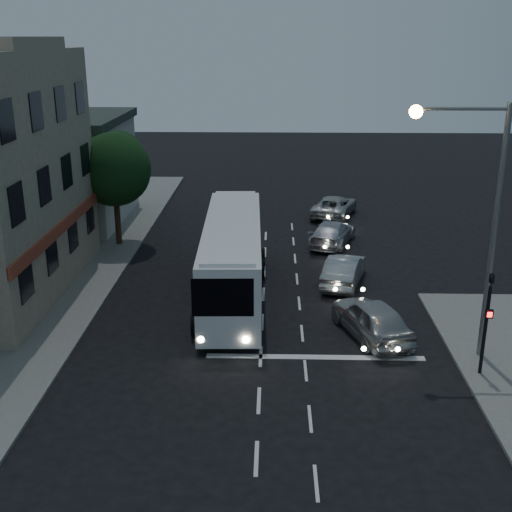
{
  "coord_description": "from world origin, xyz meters",
  "views": [
    {
      "loc": [
        0.39,
        -19.04,
        11.13
      ],
      "look_at": [
        -0.3,
        6.96,
        2.2
      ],
      "focal_mm": 45.0,
      "sensor_mm": 36.0,
      "label": 1
    }
  ],
  "objects_px": {
    "car_sedan_c": "(334,206)",
    "streetlight": "(478,205)",
    "car_sedan_a": "(344,270)",
    "tour_bus": "(233,256)",
    "car_suv": "(371,318)",
    "street_tree": "(114,166)",
    "car_sedan_b": "(332,233)",
    "traffic_signal_main": "(488,312)"
  },
  "relations": [
    {
      "from": "car_sedan_c",
      "to": "streetlight",
      "type": "relative_size",
      "value": 0.54
    },
    {
      "from": "car_sedan_a",
      "to": "car_sedan_c",
      "type": "distance_m",
      "value": 12.17
    },
    {
      "from": "tour_bus",
      "to": "car_sedan_a",
      "type": "relative_size",
      "value": 2.74
    },
    {
      "from": "car_suv",
      "to": "streetlight",
      "type": "xyz_separation_m",
      "value": [
        3.08,
        -1.6,
        4.97
      ]
    },
    {
      "from": "streetlight",
      "to": "street_tree",
      "type": "bearing_deg",
      "value": 140.49
    },
    {
      "from": "car_sedan_a",
      "to": "car_sedan_b",
      "type": "xyz_separation_m",
      "value": [
        -0.02,
        6.15,
        -0.03
      ]
    },
    {
      "from": "car_sedan_b",
      "to": "streetlight",
      "type": "xyz_separation_m",
      "value": [
        3.59,
        -13.32,
        5.06
      ]
    },
    {
      "from": "street_tree",
      "to": "traffic_signal_main",
      "type": "bearing_deg",
      "value": -42.03
    },
    {
      "from": "streetlight",
      "to": "car_sedan_a",
      "type": "bearing_deg",
      "value": 116.5
    },
    {
      "from": "tour_bus",
      "to": "street_tree",
      "type": "relative_size",
      "value": 1.88
    },
    {
      "from": "car_sedan_a",
      "to": "car_sedan_c",
      "type": "relative_size",
      "value": 0.88
    },
    {
      "from": "streetlight",
      "to": "street_tree",
      "type": "relative_size",
      "value": 1.45
    },
    {
      "from": "car_sedan_a",
      "to": "street_tree",
      "type": "xyz_separation_m",
      "value": [
        -11.98,
        5.66,
        3.8
      ]
    },
    {
      "from": "traffic_signal_main",
      "to": "car_sedan_b",
      "type": "bearing_deg",
      "value": 104.62
    },
    {
      "from": "car_sedan_a",
      "to": "car_sedan_c",
      "type": "xyz_separation_m",
      "value": [
        0.62,
        12.15,
        -0.03
      ]
    },
    {
      "from": "car_sedan_a",
      "to": "streetlight",
      "type": "relative_size",
      "value": 0.47
    },
    {
      "from": "car_sedan_b",
      "to": "car_sedan_c",
      "type": "distance_m",
      "value": 6.04
    },
    {
      "from": "tour_bus",
      "to": "car_suv",
      "type": "bearing_deg",
      "value": -36.5
    },
    {
      "from": "tour_bus",
      "to": "car_suv",
      "type": "xyz_separation_m",
      "value": [
        5.62,
        -3.9,
        -1.16
      ]
    },
    {
      "from": "car_sedan_a",
      "to": "street_tree",
      "type": "bearing_deg",
      "value": -9.46
    },
    {
      "from": "car_sedan_a",
      "to": "car_suv",
      "type": "bearing_deg",
      "value": 110.9
    },
    {
      "from": "car_sedan_a",
      "to": "streetlight",
      "type": "distance_m",
      "value": 9.46
    },
    {
      "from": "tour_bus",
      "to": "car_sedan_b",
      "type": "xyz_separation_m",
      "value": [
        5.11,
        7.82,
        -1.25
      ]
    },
    {
      "from": "car_suv",
      "to": "streetlight",
      "type": "distance_m",
      "value": 6.06
    },
    {
      "from": "car_suv",
      "to": "traffic_signal_main",
      "type": "relative_size",
      "value": 1.1
    },
    {
      "from": "car_sedan_a",
      "to": "car_sedan_b",
      "type": "bearing_deg",
      "value": -74.04
    },
    {
      "from": "traffic_signal_main",
      "to": "street_tree",
      "type": "xyz_separation_m",
      "value": [
        -15.81,
        14.25,
        2.08
      ]
    },
    {
      "from": "car_sedan_c",
      "to": "car_suv",
      "type": "bearing_deg",
      "value": 107.5
    },
    {
      "from": "car_sedan_c",
      "to": "streetlight",
      "type": "height_order",
      "value": "streetlight"
    },
    {
      "from": "car_sedan_a",
      "to": "traffic_signal_main",
      "type": "distance_m",
      "value": 9.56
    },
    {
      "from": "traffic_signal_main",
      "to": "street_tree",
      "type": "relative_size",
      "value": 0.66
    },
    {
      "from": "car_sedan_b",
      "to": "street_tree",
      "type": "distance_m",
      "value": 12.57
    },
    {
      "from": "car_suv",
      "to": "streetlight",
      "type": "height_order",
      "value": "streetlight"
    },
    {
      "from": "traffic_signal_main",
      "to": "car_suv",
      "type": "bearing_deg",
      "value": 137.81
    },
    {
      "from": "car_suv",
      "to": "street_tree",
      "type": "xyz_separation_m",
      "value": [
        -12.47,
        11.22,
        3.73
      ]
    },
    {
      "from": "car_suv",
      "to": "street_tree",
      "type": "relative_size",
      "value": 0.72
    },
    {
      "from": "car_sedan_b",
      "to": "street_tree",
      "type": "height_order",
      "value": "street_tree"
    },
    {
      "from": "car_suv",
      "to": "tour_bus",
      "type": "bearing_deg",
      "value": -53.13
    },
    {
      "from": "car_sedan_a",
      "to": "streetlight",
      "type": "height_order",
      "value": "streetlight"
    },
    {
      "from": "traffic_signal_main",
      "to": "streetlight",
      "type": "xyz_separation_m",
      "value": [
        -0.26,
        1.42,
        3.31
      ]
    },
    {
      "from": "car_sedan_a",
      "to": "street_tree",
      "type": "distance_m",
      "value": 13.78
    },
    {
      "from": "car_sedan_a",
      "to": "traffic_signal_main",
      "type": "relative_size",
      "value": 1.04
    }
  ]
}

